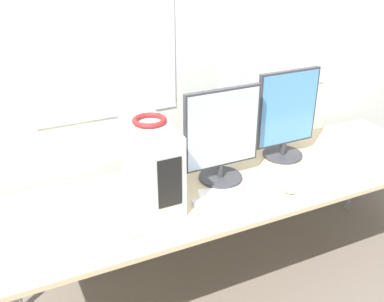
{
  "coord_description": "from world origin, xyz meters",
  "views": [
    {
      "loc": [
        -1.14,
        -1.44,
        1.94
      ],
      "look_at": [
        -0.27,
        0.38,
        0.94
      ],
      "focal_mm": 42.0,
      "sensor_mm": 36.0,
      "label": 1
    }
  ],
  "objects_px": {
    "headphones": "(149,120)",
    "mouse": "(287,188)",
    "pc_tower": "(151,161)",
    "cell_phone": "(127,230)",
    "keyboard": "(236,200)",
    "monitor_main": "(222,136)",
    "monitor_right_near": "(287,116)"
  },
  "relations": [
    {
      "from": "monitor_main",
      "to": "monitor_right_near",
      "type": "bearing_deg",
      "value": 9.64
    },
    {
      "from": "keyboard",
      "to": "cell_phone",
      "type": "distance_m",
      "value": 0.57
    },
    {
      "from": "pc_tower",
      "to": "cell_phone",
      "type": "height_order",
      "value": "pc_tower"
    },
    {
      "from": "pc_tower",
      "to": "keyboard",
      "type": "height_order",
      "value": "pc_tower"
    },
    {
      "from": "pc_tower",
      "to": "monitor_main",
      "type": "bearing_deg",
      "value": 1.7
    },
    {
      "from": "monitor_main",
      "to": "monitor_right_near",
      "type": "distance_m",
      "value": 0.48
    },
    {
      "from": "monitor_main",
      "to": "cell_phone",
      "type": "bearing_deg",
      "value": -158.93
    },
    {
      "from": "keyboard",
      "to": "cell_phone",
      "type": "bearing_deg",
      "value": 179.89
    },
    {
      "from": "monitor_right_near",
      "to": "cell_phone",
      "type": "distance_m",
      "value": 1.17
    },
    {
      "from": "monitor_right_near",
      "to": "keyboard",
      "type": "bearing_deg",
      "value": -148.37
    },
    {
      "from": "monitor_right_near",
      "to": "mouse",
      "type": "height_order",
      "value": "monitor_right_near"
    },
    {
      "from": "cell_phone",
      "to": "headphones",
      "type": "bearing_deg",
      "value": 35.24
    },
    {
      "from": "mouse",
      "to": "headphones",
      "type": "bearing_deg",
      "value": 158.97
    },
    {
      "from": "monitor_main",
      "to": "mouse",
      "type": "relative_size",
      "value": 4.79
    },
    {
      "from": "pc_tower",
      "to": "keyboard",
      "type": "xyz_separation_m",
      "value": [
        0.36,
        -0.23,
        -0.19
      ]
    },
    {
      "from": "cell_phone",
      "to": "keyboard",
      "type": "bearing_deg",
      "value": -11.86
    },
    {
      "from": "headphones",
      "to": "cell_phone",
      "type": "relative_size",
      "value": 1.04
    },
    {
      "from": "headphones",
      "to": "mouse",
      "type": "relative_size",
      "value": 1.53
    },
    {
      "from": "headphones",
      "to": "cell_phone",
      "type": "xyz_separation_m",
      "value": [
        -0.21,
        -0.23,
        -0.42
      ]
    },
    {
      "from": "pc_tower",
      "to": "mouse",
      "type": "relative_size",
      "value": 4.4
    },
    {
      "from": "headphones",
      "to": "monitor_right_near",
      "type": "bearing_deg",
      "value": 5.96
    },
    {
      "from": "keyboard",
      "to": "monitor_right_near",
      "type": "bearing_deg",
      "value": 31.63
    },
    {
      "from": "headphones",
      "to": "monitor_main",
      "type": "bearing_deg",
      "value": 1.58
    },
    {
      "from": "keyboard",
      "to": "headphones",
      "type": "bearing_deg",
      "value": 147.88
    },
    {
      "from": "headphones",
      "to": "keyboard",
      "type": "height_order",
      "value": "headphones"
    },
    {
      "from": "monitor_main",
      "to": "keyboard",
      "type": "relative_size",
      "value": 1.22
    },
    {
      "from": "mouse",
      "to": "keyboard",
      "type": "bearing_deg",
      "value": 175.0
    },
    {
      "from": "pc_tower",
      "to": "monitor_main",
      "type": "xyz_separation_m",
      "value": [
        0.41,
        0.01,
        0.05
      ]
    },
    {
      "from": "pc_tower",
      "to": "cell_phone",
      "type": "bearing_deg",
      "value": -133.11
    },
    {
      "from": "headphones",
      "to": "mouse",
      "type": "bearing_deg",
      "value": -21.03
    },
    {
      "from": "monitor_right_near",
      "to": "monitor_main",
      "type": "bearing_deg",
      "value": -170.36
    },
    {
      "from": "monitor_main",
      "to": "monitor_right_near",
      "type": "xyz_separation_m",
      "value": [
        0.47,
        0.08,
        0.0
      ]
    }
  ]
}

